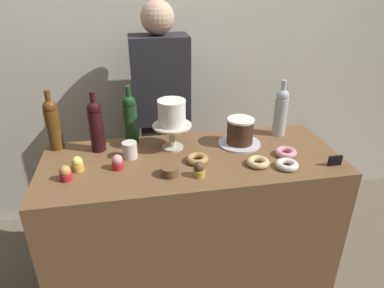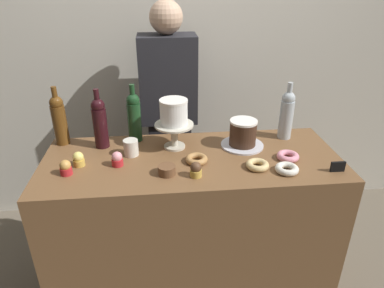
% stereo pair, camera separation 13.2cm
% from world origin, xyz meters
% --- Properties ---
extents(ground_plane, '(12.00, 12.00, 0.00)m').
position_xyz_m(ground_plane, '(0.00, 0.00, 0.00)').
color(ground_plane, '#665B4C').
extents(back_wall, '(6.00, 0.05, 2.60)m').
position_xyz_m(back_wall, '(0.00, 0.88, 1.30)').
color(back_wall, beige).
rests_on(back_wall, ground_plane).
extents(display_counter, '(1.53, 0.61, 0.88)m').
position_xyz_m(display_counter, '(0.00, 0.00, 0.44)').
color(display_counter, brown).
rests_on(display_counter, ground_plane).
extents(cake_stand_pedestal, '(0.21, 0.21, 0.14)m').
position_xyz_m(cake_stand_pedestal, '(-0.08, 0.13, 0.97)').
color(cake_stand_pedestal, beige).
rests_on(cake_stand_pedestal, display_counter).
extents(white_layer_cake, '(0.15, 0.15, 0.13)m').
position_xyz_m(white_layer_cake, '(-0.08, 0.13, 1.09)').
color(white_layer_cake, white).
rests_on(white_layer_cake, cake_stand_pedestal).
extents(silver_serving_platter, '(0.23, 0.23, 0.01)m').
position_xyz_m(silver_serving_platter, '(0.29, 0.11, 0.89)').
color(silver_serving_platter, silver).
rests_on(silver_serving_platter, display_counter).
extents(chocolate_round_cake, '(0.15, 0.15, 0.14)m').
position_xyz_m(chocolate_round_cake, '(0.29, 0.11, 0.96)').
color(chocolate_round_cake, '#3D2619').
rests_on(chocolate_round_cake, silver_serving_platter).
extents(wine_bottle_amber, '(0.08, 0.08, 0.33)m').
position_xyz_m(wine_bottle_amber, '(-0.70, 0.24, 1.03)').
color(wine_bottle_amber, '#5B3814').
rests_on(wine_bottle_amber, display_counter).
extents(wine_bottle_clear, '(0.08, 0.08, 0.33)m').
position_xyz_m(wine_bottle_clear, '(0.55, 0.19, 1.03)').
color(wine_bottle_clear, '#B2BCC1').
rests_on(wine_bottle_clear, display_counter).
extents(wine_bottle_dark_red, '(0.08, 0.08, 0.33)m').
position_xyz_m(wine_bottle_dark_red, '(-0.47, 0.18, 1.03)').
color(wine_bottle_dark_red, black).
rests_on(wine_bottle_dark_red, display_counter).
extents(wine_bottle_green, '(0.08, 0.08, 0.33)m').
position_xyz_m(wine_bottle_green, '(-0.30, 0.24, 1.03)').
color(wine_bottle_green, '#193D1E').
rests_on(wine_bottle_green, display_counter).
extents(cupcake_lemon, '(0.06, 0.06, 0.07)m').
position_xyz_m(cupcake_lemon, '(-0.56, -0.02, 0.92)').
color(cupcake_lemon, gold).
rests_on(cupcake_lemon, display_counter).
extents(cupcake_caramel, '(0.06, 0.06, 0.07)m').
position_xyz_m(cupcake_caramel, '(-0.61, -0.10, 0.92)').
color(cupcake_caramel, red).
rests_on(cupcake_caramel, display_counter).
extents(cupcake_chocolate, '(0.06, 0.06, 0.07)m').
position_xyz_m(cupcake_chocolate, '(-0.00, -0.18, 0.92)').
color(cupcake_chocolate, gold).
rests_on(cupcake_chocolate, display_counter).
extents(cupcake_strawberry, '(0.06, 0.06, 0.07)m').
position_xyz_m(cupcake_strawberry, '(-0.37, -0.04, 0.92)').
color(cupcake_strawberry, red).
rests_on(cupcake_strawberry, display_counter).
extents(donut_sugar, '(0.11, 0.11, 0.03)m').
position_xyz_m(donut_sugar, '(0.44, -0.18, 0.90)').
color(donut_sugar, silver).
rests_on(donut_sugar, display_counter).
extents(donut_glazed, '(0.11, 0.11, 0.03)m').
position_xyz_m(donut_glazed, '(0.31, -0.13, 0.90)').
color(donut_glazed, '#E0C17F').
rests_on(donut_glazed, display_counter).
extents(donut_pink, '(0.11, 0.11, 0.03)m').
position_xyz_m(donut_pink, '(0.49, -0.06, 0.90)').
color(donut_pink, pink).
rests_on(donut_pink, display_counter).
extents(donut_maple, '(0.11, 0.11, 0.03)m').
position_xyz_m(donut_maple, '(0.02, -0.04, 0.90)').
color(donut_maple, '#B27F47').
rests_on(donut_maple, display_counter).
extents(cookie_stack, '(0.08, 0.08, 0.04)m').
position_xyz_m(cookie_stack, '(-0.13, -0.15, 0.90)').
color(cookie_stack, brown).
rests_on(cookie_stack, display_counter).
extents(price_sign_chalkboard, '(0.07, 0.01, 0.05)m').
position_xyz_m(price_sign_chalkboard, '(0.68, -0.20, 0.91)').
color(price_sign_chalkboard, black).
rests_on(price_sign_chalkboard, display_counter).
extents(coffee_cup_ceramic, '(0.08, 0.08, 0.08)m').
position_xyz_m(coffee_cup_ceramic, '(-0.31, 0.06, 0.92)').
color(coffee_cup_ceramic, silver).
rests_on(coffee_cup_ceramic, display_counter).
extents(barista_figure, '(0.36, 0.22, 1.60)m').
position_xyz_m(barista_figure, '(-0.09, 0.60, 0.84)').
color(barista_figure, black).
rests_on(barista_figure, ground_plane).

